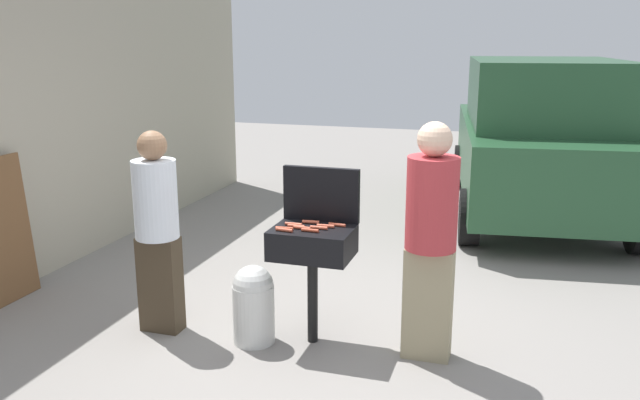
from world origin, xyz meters
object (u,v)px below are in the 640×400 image
(hot_dog_1, at_px, (296,226))
(hot_dog_2, at_px, (326,226))
(hot_dog_7, at_px, (302,228))
(propane_tank, at_px, (253,303))
(hot_dog_3, at_px, (337,225))
(person_left, at_px, (157,225))
(hot_dog_6, at_px, (284,230))
(person_right, at_px, (431,234))
(bbq_grill, at_px, (312,247))
(parked_minivan, at_px, (539,138))
(hot_dog_4, at_px, (319,228))
(hot_dog_8, at_px, (311,222))
(hot_dog_5, at_px, (310,230))
(hot_dog_9, at_px, (284,228))
(hot_dog_0, at_px, (293,224))

(hot_dog_1, distance_m, hot_dog_2, 0.22)
(hot_dog_7, xyz_separation_m, propane_tank, (-0.37, -0.09, -0.60))
(hot_dog_3, distance_m, person_left, 1.40)
(hot_dog_6, bearing_deg, person_right, 8.33)
(hot_dog_7, bearing_deg, bbq_grill, 38.88)
(bbq_grill, xyz_separation_m, person_right, (0.87, 0.01, 0.18))
(hot_dog_6, height_order, parked_minivan, parked_minivan)
(hot_dog_2, distance_m, hot_dog_4, 0.07)
(hot_dog_1, bearing_deg, hot_dog_4, 4.02)
(bbq_grill, distance_m, person_right, 0.89)
(person_left, height_order, parked_minivan, parked_minivan)
(hot_dog_3, xyz_separation_m, hot_dog_4, (-0.11, -0.12, 0.00))
(propane_tank, bearing_deg, parked_minivan, 65.64)
(hot_dog_2, bearing_deg, hot_dog_8, 152.84)
(bbq_grill, distance_m, hot_dog_3, 0.25)
(bbq_grill, xyz_separation_m, hot_dog_5, (0.01, -0.09, 0.16))
(bbq_grill, bearing_deg, hot_dog_2, 28.45)
(hot_dog_4, relative_size, hot_dog_6, 1.00)
(hot_dog_4, relative_size, propane_tank, 0.21)
(hot_dog_9, relative_size, parked_minivan, 0.03)
(hot_dog_1, relative_size, hot_dog_7, 1.00)
(hot_dog_4, bearing_deg, hot_dog_2, 59.62)
(hot_dog_3, xyz_separation_m, hot_dog_6, (-0.33, -0.25, 0.00))
(person_right, bearing_deg, hot_dog_5, -1.33)
(hot_dog_0, distance_m, parked_minivan, 4.77)
(hot_dog_0, height_order, hot_dog_1, same)
(hot_dog_3, bearing_deg, parked_minivan, 71.09)
(hot_dog_0, height_order, hot_dog_5, same)
(hot_dog_3, distance_m, hot_dog_4, 0.16)
(hot_dog_5, height_order, person_left, person_left)
(hot_dog_5, bearing_deg, bbq_grill, 97.90)
(hot_dog_9, bearing_deg, hot_dog_7, 23.35)
(hot_dog_7, bearing_deg, hot_dog_0, 142.18)
(hot_dog_7, bearing_deg, propane_tank, -165.72)
(hot_dog_4, xyz_separation_m, hot_dog_8, (-0.10, 0.13, 0.00))
(hot_dog_2, xyz_separation_m, hot_dog_3, (0.07, 0.06, 0.00))
(hot_dog_8, height_order, hot_dog_9, same)
(hot_dog_7, relative_size, propane_tank, 0.21)
(hot_dog_4, distance_m, person_left, 1.28)
(hot_dog_4, bearing_deg, hot_dog_5, -115.47)
(hot_dog_2, relative_size, hot_dog_9, 1.00)
(hot_dog_3, bearing_deg, person_left, -169.19)
(hot_dog_7, relative_size, person_left, 0.08)
(hot_dog_2, bearing_deg, hot_dog_4, -120.38)
(hot_dog_9, xyz_separation_m, propane_tank, (-0.24, -0.04, -0.60))
(hot_dog_5, height_order, hot_dog_7, same)
(hot_dog_5, height_order, hot_dog_8, same)
(bbq_grill, bearing_deg, propane_tank, -161.44)
(hot_dog_1, xyz_separation_m, hot_dog_8, (0.07, 0.14, 0.00))
(person_right, bearing_deg, hot_dog_0, -8.98)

